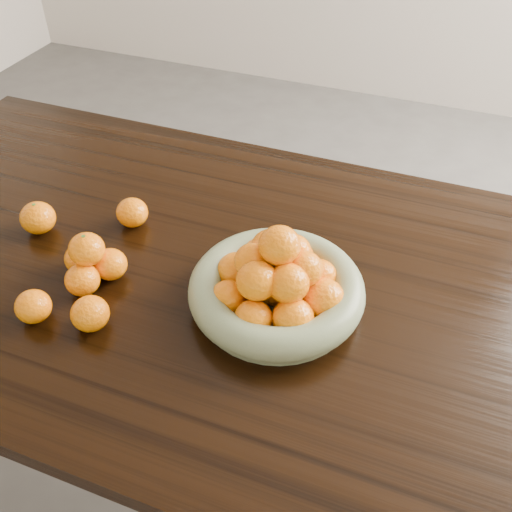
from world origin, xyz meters
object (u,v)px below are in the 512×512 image
(fruit_bowl, at_px, (277,285))
(orange_pyramid, at_px, (90,263))
(loose_orange_0, at_px, (38,218))
(dining_table, at_px, (240,303))

(fruit_bowl, xyz_separation_m, orange_pyramid, (-0.38, -0.07, -0.01))
(fruit_bowl, relative_size, orange_pyramid, 2.54)
(orange_pyramid, xyz_separation_m, loose_orange_0, (-0.20, 0.09, -0.01))
(dining_table, height_order, loose_orange_0, loose_orange_0)
(fruit_bowl, bearing_deg, dining_table, 151.70)
(dining_table, height_order, orange_pyramid, orange_pyramid)
(fruit_bowl, relative_size, loose_orange_0, 4.38)
(dining_table, xyz_separation_m, loose_orange_0, (-0.48, -0.03, 0.13))
(fruit_bowl, distance_m, orange_pyramid, 0.38)
(orange_pyramid, bearing_deg, loose_orange_0, 154.82)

